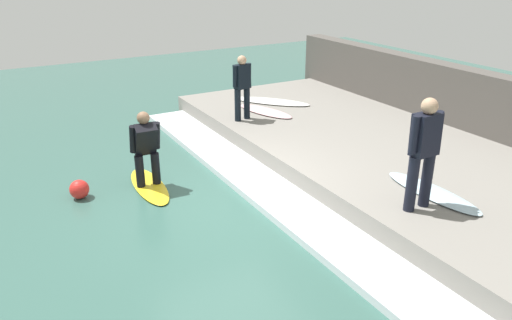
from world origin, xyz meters
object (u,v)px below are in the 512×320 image
surfboard_waiting_near (265,111)px  surfboard_waiting_far (432,192)px  surfer_riding (146,145)px  marker_buoy (79,189)px  surfboard_spare (271,101)px  surfer_waiting_near (242,84)px  surfboard_riding (149,186)px  surfer_waiting_far (424,148)px

surfboard_waiting_near → surfboard_waiting_far: size_ratio=0.94×
surfer_riding → surfboard_waiting_near: 4.03m
marker_buoy → surfboard_spare: bearing=23.2°
surfer_waiting_near → surfboard_riding: bearing=-150.9°
surfer_waiting_far → surfboard_waiting_far: 1.13m
surfboard_waiting_near → surfboard_spare: bearing=49.3°
surfer_waiting_near → surfboard_waiting_near: 1.14m
surfer_waiting_near → surfboard_waiting_far: (0.82, -4.99, -0.81)m
marker_buoy → surfer_riding: bearing=-8.5°
surfboard_riding → marker_buoy: size_ratio=5.23×
surfer_riding → surfer_waiting_far: bearing=-49.9°
surfer_waiting_near → surfer_waiting_far: surfer_waiting_far is taller
surfboard_waiting_near → marker_buoy: 5.08m
surfboard_riding → surfboard_waiting_far: size_ratio=0.97×
surfer_riding → marker_buoy: 1.40m
surfboard_riding → surfboard_waiting_far: bearing=-43.2°
surfboard_spare → surfboard_riding: bearing=-149.2°
surfboard_riding → surfboard_spare: bearing=30.8°
surfer_waiting_near → surfboard_spare: surfer_waiting_near is taller
surfer_waiting_near → surfboard_waiting_far: 5.12m
surfer_waiting_near → marker_buoy: (-4.04, -1.39, -1.12)m
surfer_waiting_near → surfboard_spare: (1.35, 0.92, -0.81)m
marker_buoy → surfboard_waiting_far: bearing=-36.5°
surfer_waiting_near → surfboard_waiting_far: bearing=-80.7°
surfer_riding → surfboard_waiting_far: size_ratio=0.76×
surfboard_waiting_far → surfboard_spare: bearing=84.8°
surfer_waiting_far → surfer_waiting_near: bearing=92.5°
surfboard_riding → marker_buoy: bearing=171.5°
surfboard_waiting_near → marker_buoy: surfboard_waiting_near is taller
surfer_waiting_far → surfboard_spare: bearing=79.6°
surfboard_riding → surfer_waiting_far: size_ratio=1.04×
surfboard_spare → surfer_waiting_near: bearing=-145.8°
surfboard_riding → surfboard_waiting_near: bearing=26.7°
surfboard_spare → surfer_riding: bearing=-149.2°
surfboard_waiting_far → surfboard_spare: size_ratio=0.94×
surfer_riding → surfboard_waiting_far: 5.00m
surfer_waiting_near → surfboard_spare: bearing=34.2°
surfboard_riding → surfer_riding: size_ratio=1.27×
surfer_waiting_far → surfboard_spare: surfer_waiting_far is taller
surfer_riding → surfboard_waiting_near: surfer_riding is taller
surfer_waiting_near → marker_buoy: 4.41m
surfer_riding → surfer_waiting_far: size_ratio=0.82×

